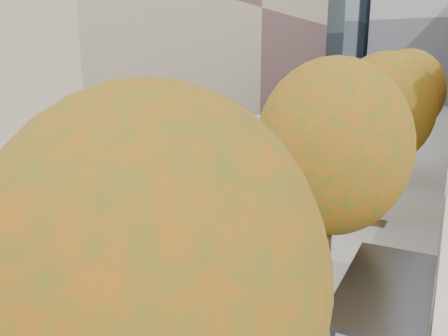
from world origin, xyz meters
The scene contains 10 objects.
bus_platform centered at (-3.88, 35.00, 0.07)m, with size 4.25×150.00×0.15m, color #A5A5A5.
sidewalk centered at (4.12, 35.00, 0.04)m, with size 4.75×150.00×0.08m, color gray.
building_midrise centered at (-22.50, 41.00, 12.50)m, with size 24.00×46.00×25.00m, color gray.
bus_shelter centered at (5.69, 10.96, 2.19)m, with size 1.90×4.40×2.53m.
tree_b centered at (3.60, 5.00, 5.04)m, with size 4.00×4.00×6.97m.
tree_c centered at (3.60, 13.00, 5.25)m, with size 4.20×4.20×7.28m.
tree_d centered at (3.60, 22.00, 5.47)m, with size 4.40×4.40×7.60m.
tree_e centered at (3.60, 31.00, 5.69)m, with size 4.60×4.60×7.92m.
bus_far centered at (-7.23, 26.88, 1.69)m, with size 2.78×18.56×3.09m.
distant_car centered at (-7.64, 47.68, 0.65)m, with size 1.53×3.80×1.30m, color white.
Camera 1 is at (6.43, 1.36, 7.48)m, focal length 35.00 mm.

